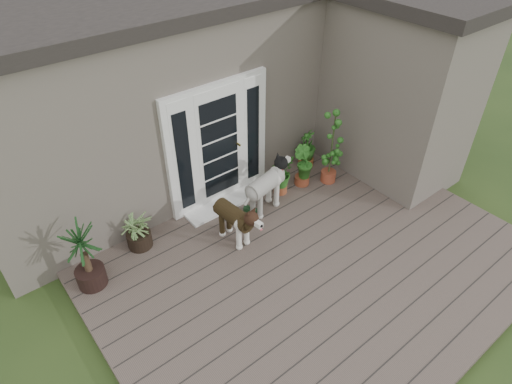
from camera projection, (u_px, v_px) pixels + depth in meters
deck at (318, 266)px, 6.54m from camera, size 6.20×4.60×0.12m
house_main at (164, 81)px, 8.24m from camera, size 7.40×4.00×3.10m
house_wing at (397, 96)px, 7.73m from camera, size 1.60×2.40×3.10m
door_unit at (218, 145)px, 7.10m from camera, size 1.90×0.14×2.15m
door_step at (228, 201)px, 7.62m from camera, size 1.60×0.40×0.05m
brindle_dog at (234, 222)px, 6.69m from camera, size 0.46×0.91×0.73m
white_dog at (265, 191)px, 7.26m from camera, size 1.00×0.58×0.79m
spider_plant at (137, 229)px, 6.60m from camera, size 0.71×0.71×0.67m
yucca at (84, 256)px, 5.87m from camera, size 0.80×0.80×1.11m
herb_a at (281, 178)px, 7.69m from camera, size 0.66×0.66×0.60m
herb_b at (303, 171)px, 7.91m from camera, size 0.49×0.49×0.56m
herb_c at (306, 152)px, 8.36m from camera, size 0.56×0.56×0.62m
sapling at (332, 147)px, 7.70m from camera, size 0.48×0.48×1.47m
clog_left at (251, 210)px, 7.41m from camera, size 0.26×0.33×0.09m
clog_right at (264, 183)px, 8.01m from camera, size 0.20×0.32×0.09m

